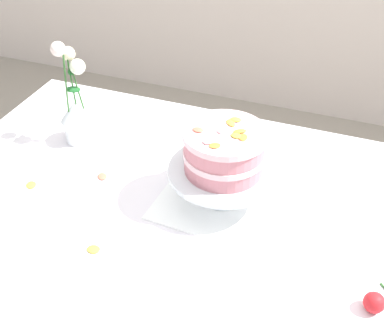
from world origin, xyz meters
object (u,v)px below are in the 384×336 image
object	(u,v)px
dining_table	(171,233)
cake_stand	(223,174)
flower_vase	(75,109)
layer_cake	(224,150)
fallen_rose	(375,302)

from	to	relation	value
dining_table	cake_stand	distance (m)	0.22
dining_table	flower_vase	distance (m)	0.48
layer_cake	flower_vase	distance (m)	0.52
flower_vase	fallen_rose	distance (m)	0.98
dining_table	layer_cake	size ratio (longest dim) A/B	6.58
cake_stand	fallen_rose	bearing A→B (deg)	-29.40
dining_table	flower_vase	world-z (taller)	flower_vase
fallen_rose	dining_table	bearing A→B (deg)	164.76
dining_table	fallen_rose	size ratio (longest dim) A/B	13.51
cake_stand	layer_cake	xyz separation A→B (m)	(0.00, -0.00, 0.08)
layer_cake	dining_table	bearing A→B (deg)	-141.95
flower_vase	fallen_rose	size ratio (longest dim) A/B	3.25
layer_cake	fallen_rose	xyz separation A→B (m)	(0.41, -0.23, -0.14)
fallen_rose	cake_stand	bearing A→B (deg)	150.60
dining_table	layer_cake	world-z (taller)	layer_cake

